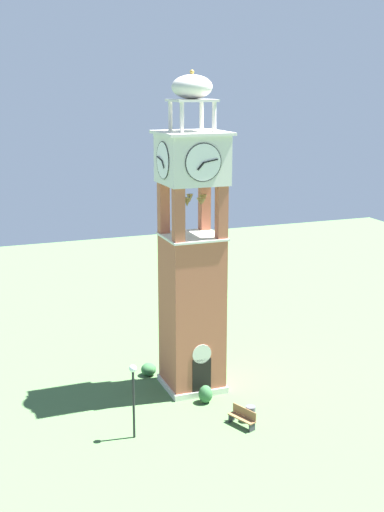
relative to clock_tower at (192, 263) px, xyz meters
name	(u,v)px	position (x,y,z in m)	size (l,w,h in m)	color
ground	(192,386)	(0.00, 0.00, -7.33)	(80.00, 80.00, 0.00)	#476B3D
clock_tower	(192,263)	(0.00, 0.00, 0.00)	(3.60, 3.60, 17.66)	#AD5B42
park_bench	(243,417)	(0.71, -5.36, -6.84)	(0.99, 1.65, 0.95)	brown
lamp_post	(133,388)	(-4.78, -4.54, -4.67)	(0.36, 0.36, 3.83)	black
trash_bin	(250,414)	(1.32, -5.01, -6.93)	(0.52, 0.52, 0.80)	#4C4C51
shrub_near_entry	(206,394)	(-0.06, -2.23, -6.83)	(0.77, 0.77, 0.99)	#336638
shrub_left_of_tower	(149,369)	(-1.88, 2.35, -6.95)	(0.90, 0.90, 0.76)	#336638
shrub_behind_bench	(175,354)	(0.36, 3.98, -6.93)	(0.96, 0.96, 0.80)	#336638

